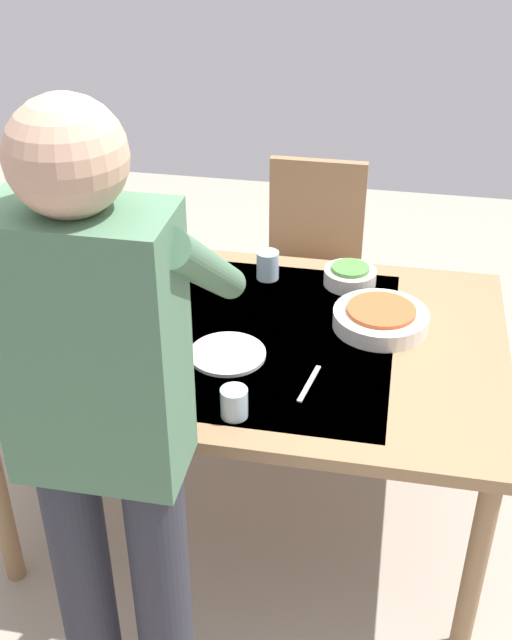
# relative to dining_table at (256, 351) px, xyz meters

# --- Properties ---
(ground_plane) EXTENTS (6.00, 6.00, 0.00)m
(ground_plane) POSITION_rel_dining_table_xyz_m (0.00, 0.00, -0.66)
(ground_plane) COLOR #9E9384
(dining_table) EXTENTS (1.54, 1.07, 0.72)m
(dining_table) POSITION_rel_dining_table_xyz_m (0.00, 0.00, 0.00)
(dining_table) COLOR #93704C
(dining_table) RESTS_ON ground_plane
(chair_near) EXTENTS (0.40, 0.40, 0.91)m
(chair_near) POSITION_rel_dining_table_xyz_m (-0.06, -0.92, -0.13)
(chair_near) COLOR brown
(chair_near) RESTS_ON ground_plane
(person_server) EXTENTS (0.42, 0.61, 1.69)m
(person_server) POSITION_rel_dining_table_xyz_m (0.18, 0.80, 0.31)
(person_server) COLOR #2D2D38
(person_server) RESTS_ON ground_plane
(wine_bottle) EXTENTS (0.07, 0.07, 0.30)m
(wine_bottle) POSITION_rel_dining_table_xyz_m (0.12, 0.44, 0.17)
(wine_bottle) COLOR black
(wine_bottle) RESTS_ON dining_table
(wine_glass_left) EXTENTS (0.07, 0.07, 0.15)m
(wine_glass_left) POSITION_rel_dining_table_xyz_m (0.69, 0.26, 0.17)
(wine_glass_left) COLOR white
(wine_glass_left) RESTS_ON dining_table
(water_cup_near_left) EXTENTS (0.08, 0.08, 0.10)m
(water_cup_near_left) POSITION_rel_dining_table_xyz_m (0.03, -0.36, 0.11)
(water_cup_near_left) COLOR silver
(water_cup_near_left) RESTS_ON dining_table
(water_cup_near_right) EXTENTS (0.07, 0.07, 0.09)m
(water_cup_near_right) POSITION_rel_dining_table_xyz_m (-0.02, 0.41, 0.11)
(water_cup_near_right) COLOR silver
(water_cup_near_right) RESTS_ON dining_table
(serving_bowl_pasta) EXTENTS (0.30, 0.30, 0.07)m
(serving_bowl_pasta) POSITION_rel_dining_table_xyz_m (-0.38, -0.11, 0.10)
(serving_bowl_pasta) COLOR silver
(serving_bowl_pasta) RESTS_ON dining_table
(side_bowl_salad) EXTENTS (0.18, 0.18, 0.07)m
(side_bowl_salad) POSITION_rel_dining_table_xyz_m (-0.26, -0.37, 0.10)
(side_bowl_salad) COLOR silver
(side_bowl_salad) RESTS_ON dining_table
(dinner_plate_near) EXTENTS (0.23, 0.23, 0.01)m
(dinner_plate_near) POSITION_rel_dining_table_xyz_m (0.06, 0.14, 0.07)
(dinner_plate_near) COLOR silver
(dinner_plate_near) RESTS_ON dining_table
(table_knife) EXTENTS (0.06, 0.20, 0.00)m
(table_knife) POSITION_rel_dining_table_xyz_m (0.43, 0.25, 0.07)
(table_knife) COLOR silver
(table_knife) RESTS_ON dining_table
(table_fork) EXTENTS (0.05, 0.18, 0.00)m
(table_fork) POSITION_rel_dining_table_xyz_m (-0.20, 0.23, 0.07)
(table_fork) COLOR silver
(table_fork) RESTS_ON dining_table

